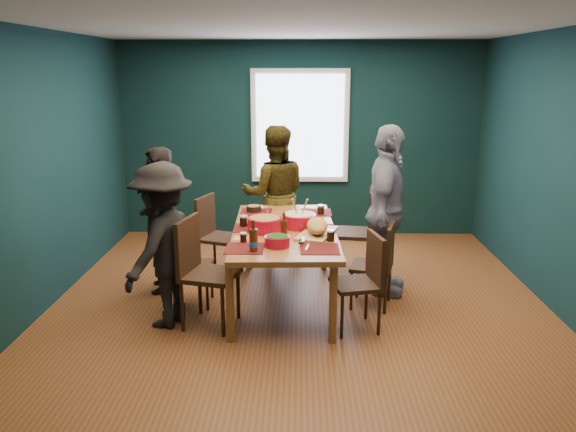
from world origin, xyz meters
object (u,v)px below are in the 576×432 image
(chair_left_mid, at_px, (184,258))
(chair_right_mid, at_px, (380,259))
(person_far_left, at_px, (158,220))
(bowl_salad, at_px, (265,224))
(chair_right_near, at_px, (365,275))
(person_near_left, at_px, (164,245))
(person_right, at_px, (386,211))
(chair_right_far, at_px, (361,225))
(cutting_board, at_px, (317,227))
(bowl_herbs, at_px, (277,241))
(bowl_dumpling, at_px, (299,220))
(person_back, at_px, (275,194))
(chair_left_far, at_px, (213,230))
(dining_table, at_px, (284,235))
(chair_left_near, at_px, (200,264))

(chair_left_mid, relative_size, chair_right_mid, 0.98)
(person_far_left, distance_m, bowl_salad, 1.20)
(chair_right_near, xyz_separation_m, person_near_left, (-1.82, 0.06, 0.24))
(chair_left_mid, xyz_separation_m, person_right, (2.04, 0.35, 0.40))
(chair_right_far, bearing_deg, cutting_board, -110.84)
(person_right, bearing_deg, person_far_left, 102.19)
(person_near_left, relative_size, bowl_herbs, 6.70)
(chair_right_far, distance_m, bowl_salad, 1.38)
(chair_left_mid, xyz_separation_m, bowl_dumpling, (1.14, 0.18, 0.35))
(person_back, bearing_deg, chair_left_mid, 53.31)
(chair_left_far, bearing_deg, chair_right_near, -21.41)
(dining_table, xyz_separation_m, chair_right_far, (0.85, 0.78, -0.10))
(dining_table, distance_m, chair_right_mid, 0.98)
(chair_right_near, bearing_deg, person_back, 102.52)
(person_far_left, xyz_separation_m, bowl_dumpling, (1.48, -0.20, 0.07))
(chair_right_far, bearing_deg, chair_left_mid, -146.47)
(dining_table, distance_m, bowl_herbs, 0.60)
(chair_right_mid, height_order, bowl_salad, bowl_salad)
(chair_left_near, xyz_separation_m, cutting_board, (1.08, 0.37, 0.25))
(chair_left_mid, height_order, bowl_herbs, bowl_herbs)
(person_right, xyz_separation_m, bowl_dumpling, (-0.90, -0.18, -0.05))
(person_near_left, bearing_deg, bowl_dumpling, 139.54)
(chair_left_near, height_order, chair_right_near, chair_left_near)
(bowl_dumpling, relative_size, cutting_board, 0.47)
(chair_left_mid, distance_m, chair_left_near, 0.53)
(dining_table, distance_m, person_right, 1.09)
(chair_right_far, bearing_deg, bowl_salad, -132.25)
(person_back, xyz_separation_m, person_near_left, (-0.93, -1.83, -0.07))
(person_back, bearing_deg, chair_right_far, 148.97)
(chair_left_far, distance_m, bowl_herbs, 1.57)
(person_right, bearing_deg, chair_right_near, 173.37)
(chair_right_mid, xyz_separation_m, bowl_herbs, (-1.00, -0.44, 0.32))
(bowl_herbs, bearing_deg, chair_right_near, -3.09)
(person_right, height_order, cutting_board, person_right)
(dining_table, relative_size, chair_left_near, 2.02)
(chair_left_near, bearing_deg, chair_right_far, 53.93)
(cutting_board, bearing_deg, chair_left_far, 160.10)
(bowl_dumpling, bearing_deg, person_near_left, -152.88)
(chair_left_near, bearing_deg, person_right, 38.13)
(person_back, distance_m, person_near_left, 2.06)
(person_far_left, bearing_deg, person_back, 117.04)
(chair_left_near, height_order, person_far_left, person_far_left)
(chair_left_mid, bearing_deg, chair_right_near, -17.25)
(chair_left_near, height_order, bowl_herbs, chair_left_near)
(cutting_board, bearing_deg, chair_left_near, -141.55)
(chair_left_mid, height_order, person_far_left, person_far_left)
(person_near_left, bearing_deg, person_back, 175.52)
(chair_right_near, relative_size, cutting_board, 1.24)
(chair_left_mid, relative_size, cutting_board, 1.17)
(chair_right_near, distance_m, bowl_herbs, 0.85)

